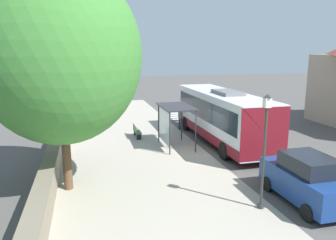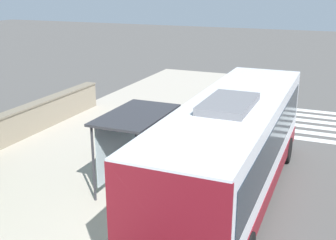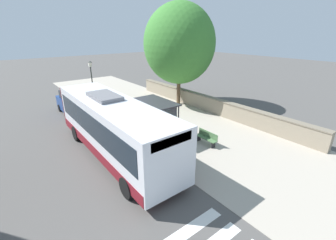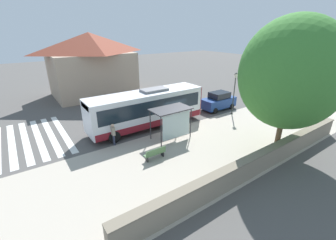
# 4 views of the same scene
# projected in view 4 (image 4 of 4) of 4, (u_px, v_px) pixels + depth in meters

# --- Properties ---
(ground_plane) EXTENTS (120.00, 120.00, 0.00)m
(ground_plane) POSITION_uv_depth(u_px,v_px,m) (177.00, 127.00, 20.91)
(ground_plane) COLOR #514F4C
(ground_plane) RESTS_ON ground
(sidewalk_plaza) EXTENTS (9.00, 44.00, 0.02)m
(sidewalk_plaza) POSITION_uv_depth(u_px,v_px,m) (212.00, 146.00, 17.49)
(sidewalk_plaza) COLOR #ADA393
(sidewalk_plaza) RESTS_ON ground
(crosswalk_stripes) EXTENTS (9.00, 5.25, 0.01)m
(crosswalk_stripes) POSITION_uv_depth(u_px,v_px,m) (32.00, 139.00, 18.66)
(crosswalk_stripes) COLOR silver
(crosswalk_stripes) RESTS_ON ground
(stone_wall) EXTENTS (0.60, 20.00, 1.38)m
(stone_wall) POSITION_uv_depth(u_px,v_px,m) (259.00, 162.00, 14.16)
(stone_wall) COLOR gray
(stone_wall) RESTS_ON ground
(background_building) EXTENTS (7.95, 10.78, 8.17)m
(background_building) POSITION_uv_depth(u_px,v_px,m) (92.00, 64.00, 30.00)
(background_building) COLOR tan
(background_building) RESTS_ON ground
(bus) EXTENTS (2.76, 10.85, 3.53)m
(bus) POSITION_uv_depth(u_px,v_px,m) (147.00, 108.00, 20.39)
(bus) COLOR silver
(bus) RESTS_ON ground
(bus_shelter) EXTENTS (1.88, 3.23, 2.63)m
(bus_shelter) POSITION_uv_depth(u_px,v_px,m) (172.00, 114.00, 17.88)
(bus_shelter) COLOR #2D2D33
(bus_shelter) RESTS_ON ground
(pedestrian) EXTENTS (0.34, 0.24, 1.81)m
(pedestrian) POSITION_uv_depth(u_px,v_px,m) (113.00, 133.00, 17.31)
(pedestrian) COLOR #2D3347
(pedestrian) RESTS_ON ground
(bench) EXTENTS (0.40, 1.59, 0.88)m
(bench) POSITION_uv_depth(u_px,v_px,m) (155.00, 153.00, 15.58)
(bench) COLOR #4C7247
(bench) RESTS_ON ground
(street_lamp_near) EXTENTS (0.28, 0.28, 4.46)m
(street_lamp_near) POSITION_uv_depth(u_px,v_px,m) (234.00, 90.00, 23.22)
(street_lamp_near) COLOR #2D332D
(street_lamp_near) RESTS_ON ground
(shade_tree) EXTENTS (6.65, 6.65, 9.45)m
(shade_tree) POSITION_uv_depth(u_px,v_px,m) (291.00, 74.00, 14.54)
(shade_tree) COLOR brown
(shade_tree) RESTS_ON ground
(parked_car_behind_bus) EXTENTS (1.94, 4.09, 1.99)m
(parked_car_behind_bus) POSITION_uv_depth(u_px,v_px,m) (218.00, 101.00, 25.35)
(parked_car_behind_bus) COLOR navy
(parked_car_behind_bus) RESTS_ON ground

